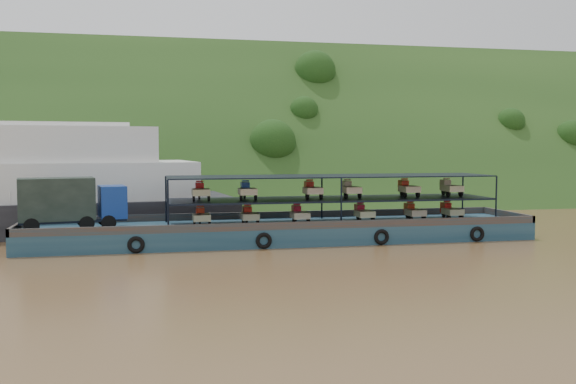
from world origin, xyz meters
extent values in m
plane|color=brown|center=(0.00, 0.00, 0.00)|extent=(160.00, 160.00, 0.00)
cube|color=#183212|center=(0.00, 36.00, 0.00)|extent=(140.00, 39.60, 39.60)
cube|color=#143449|center=(-2.99, 0.11, 0.60)|extent=(35.00, 7.00, 1.20)
cube|color=#592D19|center=(-2.99, 3.51, 1.45)|extent=(35.00, 0.20, 0.50)
cube|color=#592D19|center=(-2.99, -3.29, 1.45)|extent=(35.00, 0.20, 0.50)
cube|color=#592D19|center=(14.41, 0.11, 1.45)|extent=(0.20, 7.00, 0.50)
cube|color=#592D19|center=(-20.39, 0.11, 1.45)|extent=(0.20, 7.00, 0.50)
torus|color=black|center=(-12.99, -3.44, 0.55)|extent=(1.06, 0.26, 1.06)
torus|color=black|center=(-4.99, -3.44, 0.55)|extent=(1.06, 0.26, 1.06)
torus|color=black|center=(3.01, -3.44, 0.55)|extent=(1.06, 0.26, 1.06)
torus|color=black|center=(10.01, -3.44, 0.55)|extent=(1.06, 0.26, 1.06)
cylinder|color=black|center=(-19.32, -1.72, 1.68)|extent=(1.01, 0.50, 0.97)
cylinder|color=black|center=(-19.68, 0.27, 1.68)|extent=(1.01, 0.50, 0.97)
cylinder|color=black|center=(-16.08, -1.14, 1.68)|extent=(1.01, 0.50, 0.97)
cylinder|color=black|center=(-16.44, 0.86, 1.68)|extent=(1.01, 0.50, 0.97)
cylinder|color=black|center=(-14.75, -0.90, 1.68)|extent=(1.01, 0.50, 0.97)
cylinder|color=black|center=(-15.11, 1.09, 1.68)|extent=(1.01, 0.50, 0.97)
cube|color=black|center=(-17.02, -0.28, 1.83)|extent=(6.85, 3.26, 0.19)
cube|color=navy|center=(-14.55, 0.16, 2.94)|extent=(2.03, 2.57, 2.13)
cube|color=black|center=(-13.74, 0.31, 3.33)|extent=(0.40, 1.91, 0.87)
cube|color=black|center=(-17.97, -0.45, 3.23)|extent=(4.98, 3.10, 2.71)
cube|color=black|center=(0.51, 0.11, 2.86)|extent=(23.00, 5.00, 0.12)
cube|color=black|center=(0.51, 0.11, 4.50)|extent=(23.00, 5.00, 0.08)
cylinder|color=black|center=(-10.99, -2.39, 2.85)|extent=(0.12, 0.12, 3.30)
cylinder|color=black|center=(-10.99, 2.61, 2.85)|extent=(0.12, 0.12, 3.30)
cylinder|color=black|center=(0.51, -2.39, 2.85)|extent=(0.12, 0.12, 3.30)
cylinder|color=black|center=(0.51, 2.61, 2.85)|extent=(0.12, 0.12, 3.30)
cylinder|color=black|center=(12.01, -2.39, 2.85)|extent=(0.12, 0.12, 3.30)
cylinder|color=black|center=(12.01, 2.61, 2.85)|extent=(0.12, 0.12, 3.30)
cylinder|color=black|center=(-8.71, 1.16, 1.46)|extent=(0.12, 0.52, 0.52)
cylinder|color=black|center=(-9.21, -0.64, 1.46)|extent=(0.14, 0.52, 0.52)
cylinder|color=black|center=(-8.21, -0.64, 1.46)|extent=(0.14, 0.52, 0.52)
cube|color=beige|center=(-8.71, -0.29, 1.80)|extent=(1.15, 1.50, 0.44)
cube|color=red|center=(-8.71, 0.86, 1.98)|extent=(0.55, 0.80, 0.80)
cube|color=red|center=(-8.71, 0.66, 2.48)|extent=(0.50, 0.10, 0.10)
cylinder|color=black|center=(-5.41, 1.16, 1.46)|extent=(0.12, 0.52, 0.52)
cylinder|color=black|center=(-5.91, -0.64, 1.46)|extent=(0.14, 0.52, 0.52)
cylinder|color=black|center=(-4.91, -0.64, 1.46)|extent=(0.14, 0.52, 0.52)
cube|color=#C3B98A|center=(-5.41, -0.29, 1.80)|extent=(1.15, 1.50, 0.44)
cube|color=red|center=(-5.41, 0.86, 1.98)|extent=(0.55, 0.80, 0.80)
cube|color=red|center=(-5.41, 0.66, 2.48)|extent=(0.50, 0.10, 0.10)
cylinder|color=black|center=(-1.86, 1.16, 1.46)|extent=(0.12, 0.52, 0.52)
cylinder|color=black|center=(-2.36, -0.64, 1.46)|extent=(0.14, 0.52, 0.52)
cylinder|color=black|center=(-1.36, -0.64, 1.46)|extent=(0.14, 0.52, 0.52)
cube|color=beige|center=(-1.86, -0.29, 1.80)|extent=(1.15, 1.50, 0.44)
cube|color=red|center=(-1.86, 0.86, 1.98)|extent=(0.55, 0.80, 0.80)
cube|color=red|center=(-1.86, 0.66, 2.48)|extent=(0.50, 0.10, 0.10)
cylinder|color=black|center=(2.89, 1.16, 1.46)|extent=(0.12, 0.52, 0.52)
cylinder|color=black|center=(2.39, -0.64, 1.46)|extent=(0.14, 0.52, 0.52)
cylinder|color=black|center=(3.39, -0.64, 1.46)|extent=(0.14, 0.52, 0.52)
cube|color=beige|center=(2.89, -0.29, 1.80)|extent=(1.15, 1.50, 0.44)
cube|color=red|center=(2.89, 0.86, 1.98)|extent=(0.55, 0.80, 0.80)
cube|color=red|center=(2.89, 0.66, 2.48)|extent=(0.50, 0.10, 0.10)
cylinder|color=black|center=(6.78, 1.16, 1.46)|extent=(0.12, 0.52, 0.52)
cylinder|color=black|center=(6.28, -0.64, 1.46)|extent=(0.14, 0.52, 0.52)
cylinder|color=black|center=(7.28, -0.64, 1.46)|extent=(0.14, 0.52, 0.52)
cube|color=#C2AB89|center=(6.78, -0.29, 1.80)|extent=(1.15, 1.50, 0.44)
cube|color=red|center=(6.78, 0.86, 1.98)|extent=(0.55, 0.80, 0.80)
cube|color=red|center=(6.78, 0.66, 2.48)|extent=(0.50, 0.10, 0.10)
cylinder|color=black|center=(9.73, 1.16, 1.46)|extent=(0.12, 0.52, 0.52)
cylinder|color=black|center=(9.23, -0.64, 1.46)|extent=(0.14, 0.52, 0.52)
cylinder|color=black|center=(10.23, -0.64, 1.46)|extent=(0.14, 0.52, 0.52)
cube|color=#C1BB88|center=(9.73, -0.29, 1.80)|extent=(1.15, 1.50, 0.44)
cube|color=red|center=(9.73, 0.86, 1.98)|extent=(0.55, 0.80, 0.80)
cube|color=red|center=(9.73, 0.66, 2.48)|extent=(0.50, 0.10, 0.10)
cylinder|color=black|center=(-8.74, 1.16, 3.18)|extent=(0.12, 0.52, 0.52)
cylinder|color=black|center=(-9.24, -0.64, 3.18)|extent=(0.14, 0.52, 0.52)
cylinder|color=black|center=(-8.24, -0.64, 3.18)|extent=(0.14, 0.52, 0.52)
cube|color=#C4BD8A|center=(-8.74, -0.29, 3.52)|extent=(1.15, 1.50, 0.44)
cube|color=#BD0C0D|center=(-8.74, 0.86, 3.70)|extent=(0.55, 0.80, 0.80)
cube|color=#BD0C0D|center=(-8.74, 0.66, 4.20)|extent=(0.50, 0.10, 0.10)
cylinder|color=black|center=(-5.55, 1.16, 3.18)|extent=(0.12, 0.52, 0.52)
cylinder|color=black|center=(-6.05, -0.64, 3.18)|extent=(0.14, 0.52, 0.52)
cylinder|color=black|center=(-5.05, -0.64, 3.18)|extent=(0.14, 0.52, 0.52)
cube|color=beige|center=(-5.55, -0.29, 3.52)|extent=(1.15, 1.50, 0.44)
cube|color=#193C96|center=(-5.55, 0.86, 3.70)|extent=(0.55, 0.80, 0.80)
cube|color=#193C96|center=(-5.55, 0.66, 4.20)|extent=(0.50, 0.10, 0.10)
cylinder|color=black|center=(-0.93, 1.16, 3.18)|extent=(0.12, 0.52, 0.52)
cylinder|color=black|center=(-1.43, -0.64, 3.18)|extent=(0.14, 0.52, 0.52)
cylinder|color=black|center=(-0.43, -0.64, 3.18)|extent=(0.14, 0.52, 0.52)
cube|color=beige|center=(-0.93, -0.29, 3.52)|extent=(1.15, 1.50, 0.44)
cube|color=#B0150B|center=(-0.93, 0.86, 3.70)|extent=(0.55, 0.80, 0.80)
cube|color=#B0150B|center=(-0.93, 0.66, 4.20)|extent=(0.50, 0.10, 0.10)
cylinder|color=black|center=(1.89, 1.16, 3.18)|extent=(0.12, 0.52, 0.52)
cylinder|color=black|center=(1.39, -0.64, 3.18)|extent=(0.14, 0.52, 0.52)
cylinder|color=black|center=(2.39, -0.64, 3.18)|extent=(0.14, 0.52, 0.52)
cube|color=beige|center=(1.89, -0.29, 3.52)|extent=(1.15, 1.50, 0.44)
cube|color=#C8B48D|center=(1.89, 0.86, 3.70)|extent=(0.55, 0.80, 0.80)
cube|color=#C8B48D|center=(1.89, 0.66, 4.20)|extent=(0.50, 0.10, 0.10)
cylinder|color=black|center=(6.30, 1.16, 3.18)|extent=(0.12, 0.52, 0.52)
cylinder|color=black|center=(5.80, -0.64, 3.18)|extent=(0.14, 0.52, 0.52)
cylinder|color=black|center=(6.80, -0.64, 3.18)|extent=(0.14, 0.52, 0.52)
cube|color=#BFAF87|center=(6.30, -0.29, 3.52)|extent=(1.15, 1.50, 0.44)
cube|color=red|center=(6.30, 0.86, 3.70)|extent=(0.55, 0.80, 0.80)
cube|color=red|center=(6.30, 0.66, 4.20)|extent=(0.50, 0.10, 0.10)
cylinder|color=black|center=(9.66, 1.16, 3.18)|extent=(0.12, 0.52, 0.52)
cylinder|color=black|center=(9.16, -0.64, 3.18)|extent=(0.14, 0.52, 0.52)
cylinder|color=black|center=(10.16, -0.64, 3.18)|extent=(0.14, 0.52, 0.52)
cube|color=beige|center=(9.66, -0.29, 3.52)|extent=(1.15, 1.50, 0.44)
cube|color=tan|center=(9.66, 0.86, 3.70)|extent=(0.55, 0.80, 0.80)
cube|color=tan|center=(9.66, 0.66, 4.20)|extent=(0.50, 0.10, 0.10)
camera|label=1|loc=(-12.12, -43.68, 6.58)|focal=40.00mm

